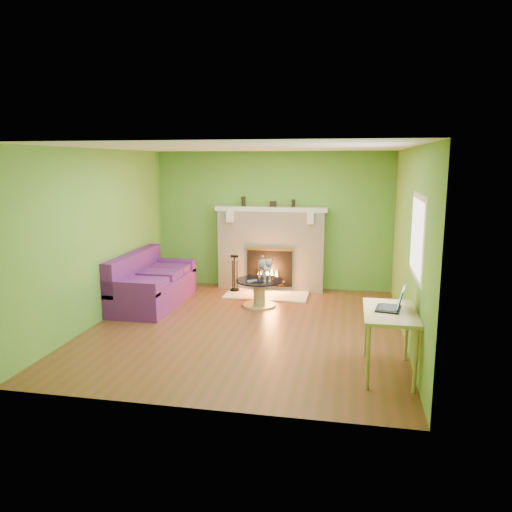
{
  "coord_description": "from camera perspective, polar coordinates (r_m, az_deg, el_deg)",
  "views": [
    {
      "loc": [
        1.49,
        -6.88,
        2.41
      ],
      "look_at": [
        0.08,
        0.4,
        1.0
      ],
      "focal_mm": 35.0,
      "sensor_mm": 36.0,
      "label": 1
    }
  ],
  "objects": [
    {
      "name": "window_frame",
      "position": [
        6.09,
        17.96,
        2.1
      ],
      "size": [
        0.0,
        1.2,
        1.2
      ],
      "primitive_type": "plane",
      "rotation": [
        1.57,
        0.0,
        -1.57
      ],
      "color": "silver",
      "rests_on": "wall_right"
    },
    {
      "name": "desk",
      "position": [
        5.89,
        15.06,
        -6.91
      ],
      "size": [
        0.59,
        1.02,
        0.75
      ],
      "color": "tan",
      "rests_on": "floor"
    },
    {
      "name": "laptop",
      "position": [
        5.88,
        14.94,
        -4.69
      ],
      "size": [
        0.36,
        0.4,
        0.26
      ],
      "primitive_type": null,
      "rotation": [
        0.0,
        0.0,
        -0.17
      ],
      "color": "black",
      "rests_on": "desk"
    },
    {
      "name": "sofa",
      "position": [
        8.72,
        -11.96,
        -3.2
      ],
      "size": [
        0.89,
        1.97,
        0.88
      ],
      "color": "#541B68",
      "rests_on": "floor"
    },
    {
      "name": "ceiling",
      "position": [
        7.04,
        -1.27,
        12.29
      ],
      "size": [
        5.0,
        5.0,
        0.0
      ],
      "primitive_type": "plane",
      "rotation": [
        3.14,
        0.0,
        0.0
      ],
      "color": "white",
      "rests_on": "wall_back"
    },
    {
      "name": "remote_silver",
      "position": [
        8.3,
        -0.44,
        -2.84
      ],
      "size": [
        0.16,
        0.14,
        0.02
      ],
      "primitive_type": "cube",
      "rotation": [
        0.0,
        0.0,
        0.65
      ],
      "color": "gray",
      "rests_on": "coffee_table"
    },
    {
      "name": "wall_front",
      "position": [
        4.75,
        -7.6,
        -2.85
      ],
      "size": [
        5.0,
        0.0,
        5.0
      ],
      "primitive_type": "plane",
      "rotation": [
        -1.57,
        0.0,
        0.0
      ],
      "color": "#55912F",
      "rests_on": "floor"
    },
    {
      "name": "floor",
      "position": [
        7.44,
        -1.19,
        -8.16
      ],
      "size": [
        5.0,
        5.0,
        0.0
      ],
      "primitive_type": "plane",
      "color": "brown",
      "rests_on": "ground"
    },
    {
      "name": "wall_right",
      "position": [
        7.01,
        17.06,
        1.16
      ],
      "size": [
        0.0,
        5.0,
        5.0
      ],
      "primitive_type": "plane",
      "rotation": [
        1.57,
        0.0,
        -1.57
      ],
      "color": "#55912F",
      "rests_on": "floor"
    },
    {
      "name": "wall_back",
      "position": [
        9.56,
        1.94,
        4.08
      ],
      "size": [
        5.0,
        0.0,
        5.0
      ],
      "primitive_type": "plane",
      "rotation": [
        1.57,
        0.0,
        0.0
      ],
      "color": "#55912F",
      "rests_on": "floor"
    },
    {
      "name": "mantel_vase_right",
      "position": [
        9.3,
        4.31,
        6.03
      ],
      "size": [
        0.07,
        0.07,
        0.14
      ],
      "primitive_type": "cylinder",
      "color": "black",
      "rests_on": "mantel"
    },
    {
      "name": "cat",
      "position": [
        8.39,
        0.99,
        -1.32
      ],
      "size": [
        0.51,
        0.7,
        0.41
      ],
      "primitive_type": null,
      "rotation": [
        0.0,
        0.0,
        0.46
      ],
      "color": "slate",
      "rests_on": "coffee_table"
    },
    {
      "name": "fire_tools",
      "position": [
        9.3,
        -2.47,
        -1.93
      ],
      "size": [
        0.18,
        0.18,
        0.68
      ],
      "primitive_type": null,
      "color": "black",
      "rests_on": "hearth"
    },
    {
      "name": "mantel_vase_left",
      "position": [
        9.45,
        -1.44,
        6.26
      ],
      "size": [
        0.08,
        0.08,
        0.18
      ],
      "primitive_type": "cylinder",
      "color": "black",
      "rests_on": "mantel"
    },
    {
      "name": "mantel",
      "position": [
        9.33,
        1.75,
        5.4
      ],
      "size": [
        2.1,
        0.28,
        0.08
      ],
      "primitive_type": "cube",
      "color": "beige",
      "rests_on": "fireplace"
    },
    {
      "name": "wall_left",
      "position": [
        7.91,
        -17.4,
        2.19
      ],
      "size": [
        0.0,
        5.0,
        5.0
      ],
      "primitive_type": "plane",
      "rotation": [
        1.57,
        0.0,
        1.57
      ],
      "color": "#55912F",
      "rests_on": "floor"
    },
    {
      "name": "fireplace",
      "position": [
        9.46,
        1.74,
        0.77
      ],
      "size": [
        2.1,
        0.46,
        1.58
      ],
      "color": "beige",
      "rests_on": "floor"
    },
    {
      "name": "mantel_box",
      "position": [
        9.35,
        1.96,
        5.96
      ],
      "size": [
        0.12,
        0.08,
        0.1
      ],
      "primitive_type": "cube",
      "color": "black",
      "rests_on": "mantel"
    },
    {
      "name": "window_pane",
      "position": [
        6.09,
        17.88,
        2.1
      ],
      "size": [
        0.0,
        1.06,
        1.06
      ],
      "primitive_type": "plane",
      "rotation": [
        1.57,
        0.0,
        -1.57
      ],
      "color": "white",
      "rests_on": "wall_right"
    },
    {
      "name": "hearth",
      "position": [
        9.12,
        1.19,
        -4.47
      ],
      "size": [
        1.5,
        0.75,
        0.03
      ],
      "primitive_type": "cube",
      "color": "beige",
      "rests_on": "floor"
    },
    {
      "name": "remote_black",
      "position": [
        8.22,
        0.29,
        -2.98
      ],
      "size": [
        0.16,
        0.05,
        0.02
      ],
      "primitive_type": "cube",
      "rotation": [
        0.0,
        0.0,
        -0.02
      ],
      "color": "black",
      "rests_on": "coffee_table"
    },
    {
      "name": "coffee_table",
      "position": [
        8.44,
        0.39,
        -4.0
      ],
      "size": [
        0.8,
        0.8,
        0.45
      ],
      "color": "tan",
      "rests_on": "floor"
    }
  ]
}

